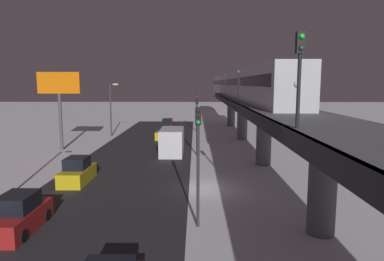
{
  "coord_description": "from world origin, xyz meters",
  "views": [
    {
      "loc": [
        0.12,
        24.26,
        7.6
      ],
      "look_at": [
        0.64,
        -22.59,
        1.2
      ],
      "focal_mm": 32.11,
      "sensor_mm": 36.0,
      "label": 1
    }
  ],
  "objects_px": {
    "sedan_yellow_2": "(163,133)",
    "traffic_light_near": "(198,150)",
    "subway_train": "(233,84)",
    "sedan_yellow": "(77,172)",
    "rail_signal": "(300,63)",
    "sedan_red": "(19,216)",
    "box_truck": "(172,141)",
    "commercial_billboard": "(59,91)",
    "traffic_light_mid": "(197,116)",
    "traffic_light_far": "(197,105)",
    "sedan_red_2": "(168,126)"
  },
  "relations": [
    {
      "from": "sedan_red",
      "to": "box_truck",
      "type": "xyz_separation_m",
      "value": [
        -6.6,
        -20.52,
        0.56
      ]
    },
    {
      "from": "box_truck",
      "to": "traffic_light_far",
      "type": "distance_m",
      "value": 17.78
    },
    {
      "from": "traffic_light_mid",
      "to": "traffic_light_far",
      "type": "height_order",
      "value": "same"
    },
    {
      "from": "sedan_red",
      "to": "commercial_billboard",
      "type": "bearing_deg",
      "value": -74.01
    },
    {
      "from": "rail_signal",
      "to": "sedan_red",
      "type": "height_order",
      "value": "rail_signal"
    },
    {
      "from": "sedan_yellow_2",
      "to": "commercial_billboard",
      "type": "relative_size",
      "value": 0.48
    },
    {
      "from": "box_truck",
      "to": "traffic_light_mid",
      "type": "xyz_separation_m",
      "value": [
        -2.7,
        1.29,
        2.85
      ]
    },
    {
      "from": "traffic_light_mid",
      "to": "commercial_billboard",
      "type": "xyz_separation_m",
      "value": [
        15.58,
        -2.69,
        2.63
      ]
    },
    {
      "from": "sedan_red",
      "to": "sedan_yellow",
      "type": "relative_size",
      "value": 1.04
    },
    {
      "from": "traffic_light_far",
      "to": "traffic_light_mid",
      "type": "bearing_deg",
      "value": 90.0
    },
    {
      "from": "sedan_yellow_2",
      "to": "traffic_light_far",
      "type": "distance_m",
      "value": 9.44
    },
    {
      "from": "sedan_red_2",
      "to": "rail_signal",
      "type": "bearing_deg",
      "value": -77.72
    },
    {
      "from": "subway_train",
      "to": "box_truck",
      "type": "height_order",
      "value": "subway_train"
    },
    {
      "from": "subway_train",
      "to": "sedan_yellow_2",
      "type": "xyz_separation_m",
      "value": [
        10.95,
        11.37,
        -6.7
      ]
    },
    {
      "from": "box_truck",
      "to": "commercial_billboard",
      "type": "bearing_deg",
      "value": -6.19
    },
    {
      "from": "rail_signal",
      "to": "sedan_yellow",
      "type": "distance_m",
      "value": 19.19
    },
    {
      "from": "box_truck",
      "to": "traffic_light_mid",
      "type": "height_order",
      "value": "traffic_light_mid"
    },
    {
      "from": "sedan_red_2",
      "to": "traffic_light_near",
      "type": "height_order",
      "value": "traffic_light_near"
    },
    {
      "from": "subway_train",
      "to": "sedan_red_2",
      "type": "height_order",
      "value": "subway_train"
    },
    {
      "from": "traffic_light_mid",
      "to": "sedan_red",
      "type": "bearing_deg",
      "value": 64.19
    },
    {
      "from": "rail_signal",
      "to": "sedan_red",
      "type": "relative_size",
      "value": 0.93
    },
    {
      "from": "subway_train",
      "to": "sedan_red",
      "type": "xyz_separation_m",
      "value": [
        15.55,
        41.78,
        -6.72
      ]
    },
    {
      "from": "sedan_yellow",
      "to": "traffic_light_far",
      "type": "bearing_deg",
      "value": -107.79
    },
    {
      "from": "sedan_yellow_2",
      "to": "traffic_light_far",
      "type": "height_order",
      "value": "traffic_light_far"
    },
    {
      "from": "box_truck",
      "to": "commercial_billboard",
      "type": "xyz_separation_m",
      "value": [
        12.88,
        -1.4,
        5.48
      ]
    },
    {
      "from": "subway_train",
      "to": "commercial_billboard",
      "type": "bearing_deg",
      "value": 42.29
    },
    {
      "from": "rail_signal",
      "to": "box_truck",
      "type": "height_order",
      "value": "rail_signal"
    },
    {
      "from": "sedan_yellow",
      "to": "sedan_red",
      "type": "bearing_deg",
      "value": 90.0
    },
    {
      "from": "subway_train",
      "to": "rail_signal",
      "type": "height_order",
      "value": "rail_signal"
    },
    {
      "from": "sedan_yellow",
      "to": "commercial_billboard",
      "type": "height_order",
      "value": "commercial_billboard"
    },
    {
      "from": "subway_train",
      "to": "sedan_red",
      "type": "bearing_deg",
      "value": 69.58
    },
    {
      "from": "sedan_yellow_2",
      "to": "traffic_light_mid",
      "type": "distance_m",
      "value": 12.6
    },
    {
      "from": "sedan_yellow",
      "to": "commercial_billboard",
      "type": "distance_m",
      "value": 15.68
    },
    {
      "from": "rail_signal",
      "to": "sedan_yellow",
      "type": "bearing_deg",
      "value": -40.04
    },
    {
      "from": "subway_train",
      "to": "sedan_yellow",
      "type": "xyz_separation_m",
      "value": [
        15.55,
        32.9,
        -6.7
      ]
    },
    {
      "from": "sedan_yellow",
      "to": "box_truck",
      "type": "bearing_deg",
      "value": -119.55
    },
    {
      "from": "sedan_red",
      "to": "sedan_yellow",
      "type": "height_order",
      "value": "same"
    },
    {
      "from": "subway_train",
      "to": "sedan_yellow_2",
      "type": "height_order",
      "value": "subway_train"
    },
    {
      "from": "sedan_red_2",
      "to": "commercial_billboard",
      "type": "bearing_deg",
      "value": -123.56
    },
    {
      "from": "traffic_light_mid",
      "to": "commercial_billboard",
      "type": "relative_size",
      "value": 0.72
    },
    {
      "from": "rail_signal",
      "to": "commercial_billboard",
      "type": "distance_m",
      "value": 31.41
    },
    {
      "from": "traffic_light_mid",
      "to": "box_truck",
      "type": "bearing_deg",
      "value": -25.57
    },
    {
      "from": "rail_signal",
      "to": "sedan_yellow_2",
      "type": "distance_m",
      "value": 34.88
    },
    {
      "from": "sedan_red_2",
      "to": "traffic_light_mid",
      "type": "xyz_separation_m",
      "value": [
        -4.7,
        19.09,
        3.4
      ]
    },
    {
      "from": "subway_train",
      "to": "sedan_yellow",
      "type": "distance_m",
      "value": 37.0
    },
    {
      "from": "sedan_yellow_2",
      "to": "traffic_light_mid",
      "type": "height_order",
      "value": "traffic_light_mid"
    },
    {
      "from": "sedan_yellow_2",
      "to": "traffic_light_near",
      "type": "distance_m",
      "value": 30.37
    },
    {
      "from": "rail_signal",
      "to": "sedan_yellow",
      "type": "xyz_separation_m",
      "value": [
        13.48,
        -11.33,
        -7.65
      ]
    },
    {
      "from": "sedan_red",
      "to": "sedan_yellow_2",
      "type": "bearing_deg",
      "value": -98.6
    },
    {
      "from": "traffic_light_mid",
      "to": "traffic_light_far",
      "type": "distance_m",
      "value": 18.63
    }
  ]
}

